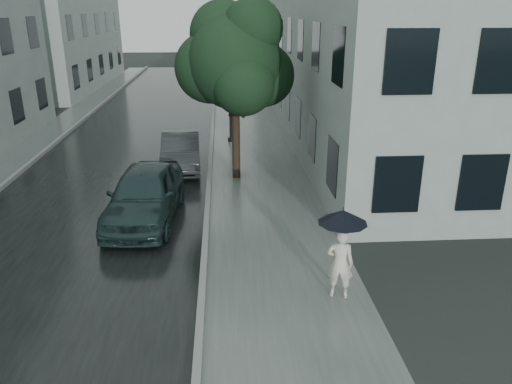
{
  "coord_description": "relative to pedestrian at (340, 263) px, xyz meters",
  "views": [
    {
      "loc": [
        -1.04,
        -10.07,
        5.81
      ],
      "look_at": [
        -0.23,
        1.98,
        1.3
      ],
      "focal_mm": 35.0,
      "sensor_mm": 36.0,
      "label": 1
    }
  ],
  "objects": [
    {
      "name": "sidewalk_far",
      "position": [
        -10.82,
        13.0,
        -0.78
      ],
      "size": [
        1.7,
        60.0,
        0.01
      ],
      "primitive_type": "cube",
      "color": "#4C5451",
      "rests_on": "ground"
    },
    {
      "name": "lamp_post",
      "position": [
        -2.16,
        13.12,
        2.4
      ],
      "size": [
        0.84,
        0.39,
        5.59
      ],
      "rotation": [
        0.0,
        0.0,
        0.17
      ],
      "color": "black",
      "rests_on": "ground"
    },
    {
      "name": "pedestrian",
      "position": [
        0.0,
        0.0,
        0.0
      ],
      "size": [
        0.64,
        0.49,
        1.55
      ],
      "primitive_type": "imported",
      "rotation": [
        0.0,
        0.0,
        2.9
      ],
      "color": "beige",
      "rests_on": "sidewalk"
    },
    {
      "name": "kerb_far",
      "position": [
        -9.9,
        13.0,
        -0.71
      ],
      "size": [
        0.15,
        60.0,
        0.15
      ],
      "primitive_type": "cube",
      "color": "slate",
      "rests_on": "ground"
    },
    {
      "name": "street_tree",
      "position": [
        -1.92,
        8.16,
        3.33
      ],
      "size": [
        4.13,
        3.75,
        6.12
      ],
      "color": "#332619",
      "rests_on": "ground"
    },
    {
      "name": "sidewalk",
      "position": [
        -1.07,
        13.0,
        -0.78
      ],
      "size": [
        3.5,
        60.0,
        0.01
      ],
      "primitive_type": "cube",
      "color": "slate",
      "rests_on": "ground"
    },
    {
      "name": "car_near",
      "position": [
        -4.64,
        4.41,
        0.0
      ],
      "size": [
        2.13,
        4.67,
        1.55
      ],
      "primitive_type": "imported",
      "rotation": [
        0.0,
        0.0,
        -0.06
      ],
      "color": "#1B2F2F",
      "rests_on": "ground"
    },
    {
      "name": "asphalt_road",
      "position": [
        -6.4,
        13.0,
        -0.78
      ],
      "size": [
        6.85,
        60.0,
        0.0
      ],
      "primitive_type": "cube",
      "color": "black",
      "rests_on": "ground"
    },
    {
      "name": "kerb_near",
      "position": [
        -2.9,
        13.0,
        -0.71
      ],
      "size": [
        0.15,
        60.0,
        0.15
      ],
      "primitive_type": "cube",
      "color": "slate",
      "rests_on": "ground"
    },
    {
      "name": "ground",
      "position": [
        -1.32,
        1.0,
        -0.78
      ],
      "size": [
        120.0,
        120.0,
        0.0
      ],
      "primitive_type": "plane",
      "color": "black",
      "rests_on": "ground"
    },
    {
      "name": "car_far",
      "position": [
        -3.99,
        9.31,
        -0.12
      ],
      "size": [
        1.58,
        4.05,
        1.31
      ],
      "primitive_type": "imported",
      "rotation": [
        0.0,
        0.0,
        0.05
      ],
      "color": "#272A2D",
      "rests_on": "ground"
    },
    {
      "name": "umbrella",
      "position": [
        -0.01,
        -0.01,
        1.07
      ],
      "size": [
        1.15,
        1.15,
        1.1
      ],
      "rotation": [
        0.0,
        0.0,
        -0.14
      ],
      "color": "black",
      "rests_on": "ground"
    },
    {
      "name": "building_near",
      "position": [
        4.15,
        20.5,
        3.72
      ],
      "size": [
        7.02,
        36.0,
        9.0
      ],
      "color": "#8D9A93",
      "rests_on": "ground"
    },
    {
      "name": "building_far_b",
      "position": [
        -15.09,
        31.0,
        3.22
      ],
      "size": [
        7.02,
        18.0,
        8.0
      ],
      "color": "#8D9A93",
      "rests_on": "ground"
    }
  ]
}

